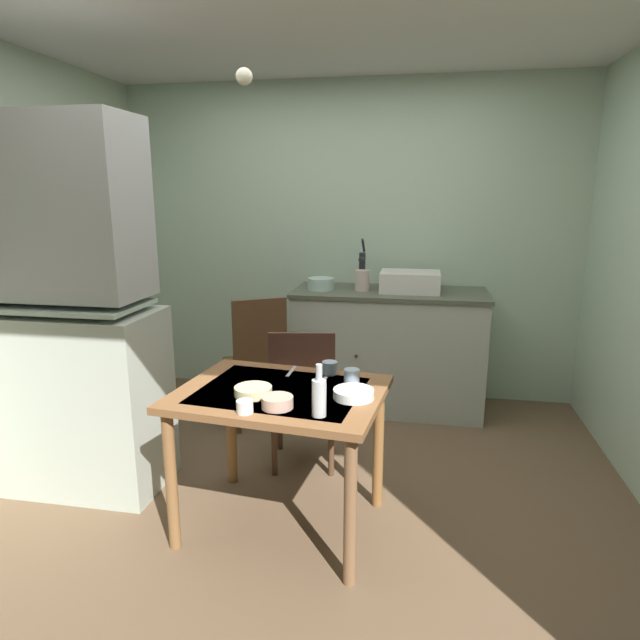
{
  "coord_description": "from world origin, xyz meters",
  "views": [
    {
      "loc": [
        0.6,
        -2.71,
        1.66
      ],
      "look_at": [
        0.06,
        0.21,
        0.96
      ],
      "focal_mm": 30.42,
      "sensor_mm": 36.0,
      "label": 1
    }
  ],
  "objects_px": {
    "dining_table": "(281,410)",
    "glass_bottle": "(319,396)",
    "hutch_cabinet": "(65,323)",
    "serving_bowl_wide": "(253,391)",
    "mixing_bowl_counter": "(321,284)",
    "mug_tall": "(352,377)",
    "chair_far_side": "(303,394)",
    "hand_pump": "(362,267)",
    "sink_basin": "(410,281)",
    "chair_by_counter": "(257,359)"
  },
  "relations": [
    {
      "from": "hand_pump",
      "to": "chair_far_side",
      "type": "distance_m",
      "value": 1.31
    },
    {
      "from": "dining_table",
      "to": "glass_bottle",
      "type": "bearing_deg",
      "value": -48.11
    },
    {
      "from": "dining_table",
      "to": "hand_pump",
      "type": "bearing_deg",
      "value": 83.36
    },
    {
      "from": "hand_pump",
      "to": "mug_tall",
      "type": "height_order",
      "value": "hand_pump"
    },
    {
      "from": "dining_table",
      "to": "glass_bottle",
      "type": "relative_size",
      "value": 4.58
    },
    {
      "from": "glass_bottle",
      "to": "hand_pump",
      "type": "bearing_deg",
      "value": 91.12
    },
    {
      "from": "dining_table",
      "to": "hutch_cabinet",
      "type": "bearing_deg",
      "value": 170.9
    },
    {
      "from": "glass_bottle",
      "to": "mug_tall",
      "type": "bearing_deg",
      "value": 77.48
    },
    {
      "from": "hand_pump",
      "to": "dining_table",
      "type": "height_order",
      "value": "hand_pump"
    },
    {
      "from": "hutch_cabinet",
      "to": "mug_tall",
      "type": "xyz_separation_m",
      "value": [
        1.61,
        -0.07,
        -0.19
      ]
    },
    {
      "from": "sink_basin",
      "to": "chair_far_side",
      "type": "relative_size",
      "value": 0.49
    },
    {
      "from": "hutch_cabinet",
      "to": "dining_table",
      "type": "relative_size",
      "value": 1.94
    },
    {
      "from": "hutch_cabinet",
      "to": "hand_pump",
      "type": "bearing_deg",
      "value": 46.14
    },
    {
      "from": "hand_pump",
      "to": "serving_bowl_wide",
      "type": "height_order",
      "value": "hand_pump"
    },
    {
      "from": "chair_far_side",
      "to": "mug_tall",
      "type": "relative_size",
      "value": 10.76
    },
    {
      "from": "mixing_bowl_counter",
      "to": "mug_tall",
      "type": "distance_m",
      "value": 1.59
    },
    {
      "from": "dining_table",
      "to": "chair_far_side",
      "type": "xyz_separation_m",
      "value": [
        -0.02,
        0.61,
        -0.14
      ]
    },
    {
      "from": "dining_table",
      "to": "chair_far_side",
      "type": "height_order",
      "value": "chair_far_side"
    },
    {
      "from": "mixing_bowl_counter",
      "to": "mug_tall",
      "type": "relative_size",
      "value": 2.42
    },
    {
      "from": "sink_basin",
      "to": "serving_bowl_wide",
      "type": "distance_m",
      "value": 1.93
    },
    {
      "from": "serving_bowl_wide",
      "to": "mug_tall",
      "type": "distance_m",
      "value": 0.49
    },
    {
      "from": "hand_pump",
      "to": "chair_far_side",
      "type": "height_order",
      "value": "hand_pump"
    },
    {
      "from": "chair_by_counter",
      "to": "mug_tall",
      "type": "bearing_deg",
      "value": -51.98
    },
    {
      "from": "sink_basin",
      "to": "chair_by_counter",
      "type": "bearing_deg",
      "value": -153.35
    },
    {
      "from": "chair_far_side",
      "to": "glass_bottle",
      "type": "bearing_deg",
      "value": -73.45
    },
    {
      "from": "hutch_cabinet",
      "to": "sink_basin",
      "type": "bearing_deg",
      "value": 38.94
    },
    {
      "from": "mug_tall",
      "to": "glass_bottle",
      "type": "height_order",
      "value": "glass_bottle"
    },
    {
      "from": "hutch_cabinet",
      "to": "glass_bottle",
      "type": "distance_m",
      "value": 1.6
    },
    {
      "from": "hand_pump",
      "to": "mug_tall",
      "type": "relative_size",
      "value": 4.71
    },
    {
      "from": "hand_pump",
      "to": "sink_basin",
      "type": "bearing_deg",
      "value": -6.99
    },
    {
      "from": "hand_pump",
      "to": "serving_bowl_wide",
      "type": "xyz_separation_m",
      "value": [
        -0.31,
        -1.83,
        -0.35
      ]
    },
    {
      "from": "hutch_cabinet",
      "to": "serving_bowl_wide",
      "type": "xyz_separation_m",
      "value": [
        1.17,
        -0.29,
        -0.21
      ]
    },
    {
      "from": "glass_bottle",
      "to": "chair_far_side",
      "type": "bearing_deg",
      "value": 106.55
    },
    {
      "from": "sink_basin",
      "to": "chair_by_counter",
      "type": "xyz_separation_m",
      "value": [
        -1.05,
        -0.53,
        -0.51
      ]
    },
    {
      "from": "chair_far_side",
      "to": "chair_by_counter",
      "type": "xyz_separation_m",
      "value": [
        -0.46,
        0.56,
        0.02
      ]
    },
    {
      "from": "mixing_bowl_counter",
      "to": "chair_far_side",
      "type": "height_order",
      "value": "mixing_bowl_counter"
    },
    {
      "from": "hand_pump",
      "to": "glass_bottle",
      "type": "bearing_deg",
      "value": -88.88
    },
    {
      "from": "dining_table",
      "to": "chair_by_counter",
      "type": "relative_size",
      "value": 1.1
    },
    {
      "from": "hand_pump",
      "to": "serving_bowl_wide",
      "type": "bearing_deg",
      "value": -99.63
    },
    {
      "from": "mixing_bowl_counter",
      "to": "chair_by_counter",
      "type": "distance_m",
      "value": 0.77
    },
    {
      "from": "serving_bowl_wide",
      "to": "sink_basin",
      "type": "bearing_deg",
      "value": 69.16
    },
    {
      "from": "dining_table",
      "to": "chair_by_counter",
      "type": "height_order",
      "value": "chair_by_counter"
    },
    {
      "from": "mixing_bowl_counter",
      "to": "chair_far_side",
      "type": "distance_m",
      "value": 1.15
    },
    {
      "from": "chair_far_side",
      "to": "chair_by_counter",
      "type": "distance_m",
      "value": 0.72
    },
    {
      "from": "chair_far_side",
      "to": "serving_bowl_wide",
      "type": "height_order",
      "value": "chair_far_side"
    },
    {
      "from": "sink_basin",
      "to": "dining_table",
      "type": "relative_size",
      "value": 0.42
    },
    {
      "from": "glass_bottle",
      "to": "dining_table",
      "type": "bearing_deg",
      "value": 131.89
    },
    {
      "from": "hutch_cabinet",
      "to": "mixing_bowl_counter",
      "type": "bearing_deg",
      "value": 50.87
    },
    {
      "from": "dining_table",
      "to": "glass_bottle",
      "type": "xyz_separation_m",
      "value": [
        0.24,
        -0.27,
        0.2
      ]
    },
    {
      "from": "hand_pump",
      "to": "chair_far_side",
      "type": "xyz_separation_m",
      "value": [
        -0.22,
        -1.13,
        -0.62
      ]
    }
  ]
}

